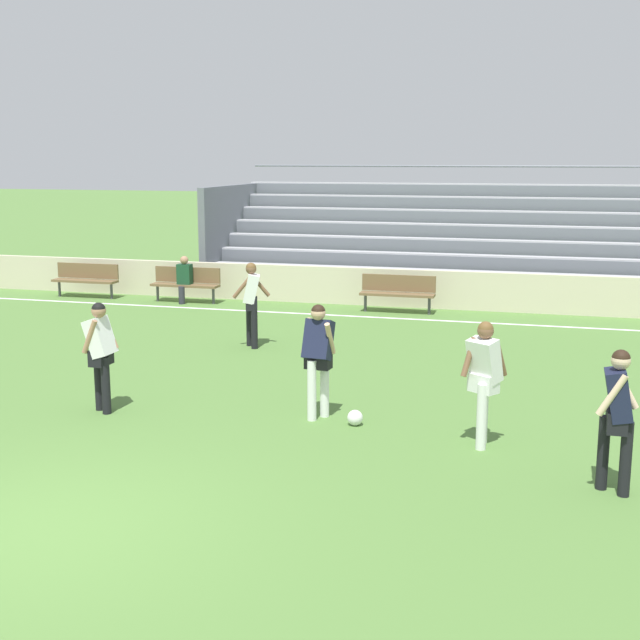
{
  "coord_description": "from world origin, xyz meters",
  "views": [
    {
      "loc": [
        4.86,
        -6.91,
        3.7
      ],
      "look_at": [
        1.37,
        5.76,
        1.15
      ],
      "focal_mm": 47.3,
      "sensor_mm": 36.0,
      "label": 1
    }
  ],
  "objects_px": {
    "bleacher_stand": "(516,238)",
    "spectator_seated": "(184,276)",
    "bench_far_left": "(186,281)",
    "player_white_challenging": "(484,373)",
    "bench_centre_sideline": "(86,277)",
    "soccer_ball": "(355,418)",
    "player_dark_deep_cover": "(318,351)",
    "player_white_trailing_run": "(100,348)",
    "player_dark_on_ball": "(618,409)",
    "bench_near_bin": "(398,290)",
    "player_white_overlapping": "(251,297)"
  },
  "relations": [
    {
      "from": "spectator_seated",
      "to": "player_white_trailing_run",
      "type": "distance_m",
      "value": 9.47
    },
    {
      "from": "player_white_challenging",
      "to": "player_white_overlapping",
      "type": "bearing_deg",
      "value": 136.1
    },
    {
      "from": "player_white_challenging",
      "to": "bench_near_bin",
      "type": "bearing_deg",
      "value": 106.74
    },
    {
      "from": "bench_centre_sideline",
      "to": "player_white_trailing_run",
      "type": "distance_m",
      "value": 10.8
    },
    {
      "from": "bench_centre_sideline",
      "to": "player_white_trailing_run",
      "type": "xyz_separation_m",
      "value": [
        5.7,
        -9.16,
        0.43
      ]
    },
    {
      "from": "soccer_ball",
      "to": "bench_far_left",
      "type": "bearing_deg",
      "value": 126.54
    },
    {
      "from": "player_dark_on_ball",
      "to": "bleacher_stand",
      "type": "bearing_deg",
      "value": 96.92
    },
    {
      "from": "bench_far_left",
      "to": "bench_near_bin",
      "type": "xyz_separation_m",
      "value": [
        5.54,
        0.0,
        0.0
      ]
    },
    {
      "from": "player_white_overlapping",
      "to": "bench_far_left",
      "type": "bearing_deg",
      "value": 127.29
    },
    {
      "from": "player_white_trailing_run",
      "to": "bench_far_left",
      "type": "bearing_deg",
      "value": 106.96
    },
    {
      "from": "bench_far_left",
      "to": "player_white_trailing_run",
      "type": "bearing_deg",
      "value": -73.04
    },
    {
      "from": "player_dark_deep_cover",
      "to": "player_white_trailing_run",
      "type": "distance_m",
      "value": 3.19
    },
    {
      "from": "player_dark_on_ball",
      "to": "player_white_trailing_run",
      "type": "xyz_separation_m",
      "value": [
        -7.06,
        1.22,
        -0.0
      ]
    },
    {
      "from": "bench_centre_sideline",
      "to": "player_white_challenging",
      "type": "xyz_separation_m",
      "value": [
        11.21,
        -9.2,
        0.44
      ]
    },
    {
      "from": "bench_near_bin",
      "to": "player_white_overlapping",
      "type": "distance_m",
      "value": 5.0
    },
    {
      "from": "spectator_seated",
      "to": "soccer_ball",
      "type": "height_order",
      "value": "spectator_seated"
    },
    {
      "from": "bench_far_left",
      "to": "bench_centre_sideline",
      "type": "height_order",
      "value": "same"
    },
    {
      "from": "bench_near_bin",
      "to": "player_white_overlapping",
      "type": "height_order",
      "value": "player_white_overlapping"
    },
    {
      "from": "soccer_ball",
      "to": "player_dark_deep_cover",
      "type": "bearing_deg",
      "value": 163.27
    },
    {
      "from": "bleacher_stand",
      "to": "bench_centre_sideline",
      "type": "distance_m",
      "value": 11.73
    },
    {
      "from": "player_white_challenging",
      "to": "player_dark_on_ball",
      "type": "relative_size",
      "value": 1.01
    },
    {
      "from": "bench_far_left",
      "to": "player_white_trailing_run",
      "type": "height_order",
      "value": "player_white_trailing_run"
    },
    {
      "from": "spectator_seated",
      "to": "player_white_overlapping",
      "type": "distance_m",
      "value": 5.6
    },
    {
      "from": "player_dark_on_ball",
      "to": "player_white_trailing_run",
      "type": "bearing_deg",
      "value": 170.22
    },
    {
      "from": "bleacher_stand",
      "to": "player_white_overlapping",
      "type": "height_order",
      "value": "bleacher_stand"
    },
    {
      "from": "bench_far_left",
      "to": "player_white_challenging",
      "type": "distance_m",
      "value": 12.4
    },
    {
      "from": "bleacher_stand",
      "to": "player_white_overlapping",
      "type": "relative_size",
      "value": 10.04
    },
    {
      "from": "bench_far_left",
      "to": "player_dark_on_ball",
      "type": "distance_m",
      "value": 14.32
    },
    {
      "from": "bench_far_left",
      "to": "player_dark_deep_cover",
      "type": "relative_size",
      "value": 1.08
    },
    {
      "from": "bench_centre_sideline",
      "to": "player_white_trailing_run",
      "type": "height_order",
      "value": "player_white_trailing_run"
    },
    {
      "from": "player_white_overlapping",
      "to": "player_white_challenging",
      "type": "bearing_deg",
      "value": -43.9
    },
    {
      "from": "bench_near_bin",
      "to": "bench_centre_sideline",
      "type": "xyz_separation_m",
      "value": [
        -8.44,
        0.0,
        0.0
      ]
    },
    {
      "from": "bench_far_left",
      "to": "bleacher_stand",
      "type": "bearing_deg",
      "value": 25.7
    },
    {
      "from": "player_white_overlapping",
      "to": "soccer_ball",
      "type": "height_order",
      "value": "player_white_overlapping"
    },
    {
      "from": "player_dark_deep_cover",
      "to": "player_white_challenging",
      "type": "distance_m",
      "value": 2.43
    },
    {
      "from": "bleacher_stand",
      "to": "spectator_seated",
      "type": "distance_m",
      "value": 9.1
    },
    {
      "from": "bench_far_left",
      "to": "player_white_challenging",
      "type": "relative_size",
      "value": 1.09
    },
    {
      "from": "spectator_seated",
      "to": "player_white_challenging",
      "type": "xyz_separation_m",
      "value": [
        8.31,
        -9.09,
        0.28
      ]
    },
    {
      "from": "bench_far_left",
      "to": "player_white_overlapping",
      "type": "relative_size",
      "value": 1.07
    },
    {
      "from": "player_white_trailing_run",
      "to": "player_dark_on_ball",
      "type": "bearing_deg",
      "value": -9.78
    },
    {
      "from": "player_white_challenging",
      "to": "player_dark_on_ball",
      "type": "bearing_deg",
      "value": -37.37
    },
    {
      "from": "bench_centre_sideline",
      "to": "soccer_ball",
      "type": "distance_m",
      "value": 12.91
    },
    {
      "from": "bench_near_bin",
      "to": "player_white_overlapping",
      "type": "bearing_deg",
      "value": -114.88
    },
    {
      "from": "player_dark_on_ball",
      "to": "bench_far_left",
      "type": "bearing_deg",
      "value": 133.5
    },
    {
      "from": "soccer_ball",
      "to": "bench_near_bin",
      "type": "bearing_deg",
      "value": 96.39
    },
    {
      "from": "bench_near_bin",
      "to": "player_dark_deep_cover",
      "type": "relative_size",
      "value": 1.08
    },
    {
      "from": "player_dark_deep_cover",
      "to": "soccer_ball",
      "type": "relative_size",
      "value": 7.58
    },
    {
      "from": "bench_far_left",
      "to": "player_white_overlapping",
      "type": "bearing_deg",
      "value": -52.71
    },
    {
      "from": "spectator_seated",
      "to": "soccer_ball",
      "type": "distance_m",
      "value": 10.88
    },
    {
      "from": "player_white_overlapping",
      "to": "player_dark_on_ball",
      "type": "bearing_deg",
      "value": -42.44
    }
  ]
}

